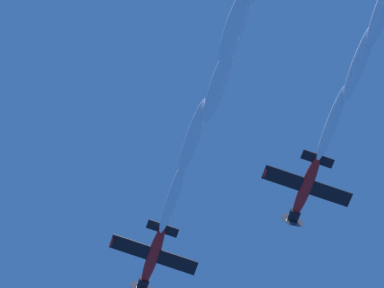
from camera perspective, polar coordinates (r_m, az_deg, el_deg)
name	(u,v)px	position (r m, az deg, el deg)	size (l,w,h in m)	color
airplane_lead	(152,258)	(80.63, -2.73, -7.78)	(8.58, 7.73, 2.48)	red
airplane_left_wingman	(305,189)	(79.00, 7.72, -3.09)	(8.58, 7.73, 2.47)	red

